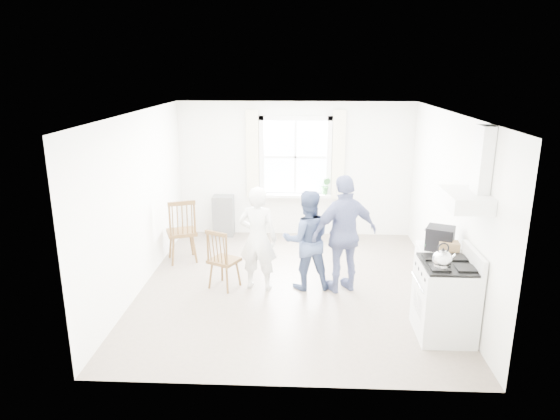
% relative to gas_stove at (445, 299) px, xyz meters
% --- Properties ---
extents(room_shell, '(4.62, 5.12, 2.64)m').
position_rel_gas_stove_xyz_m(room_shell, '(-1.91, 1.35, 0.82)').
color(room_shell, gray).
rests_on(room_shell, ground).
extents(window_assembly, '(1.88, 0.24, 1.70)m').
position_rel_gas_stove_xyz_m(window_assembly, '(-1.91, 3.80, 0.98)').
color(window_assembly, white).
rests_on(window_assembly, room_shell).
extents(range_hood, '(0.45, 0.76, 0.94)m').
position_rel_gas_stove_xyz_m(range_hood, '(0.16, -0.00, 1.42)').
color(range_hood, white).
rests_on(range_hood, room_shell).
extents(shelf_unit, '(0.40, 0.30, 0.80)m').
position_rel_gas_stove_xyz_m(shelf_unit, '(-3.31, 3.68, -0.08)').
color(shelf_unit, slate).
rests_on(shelf_unit, ground).
extents(gas_stove, '(0.68, 0.76, 1.12)m').
position_rel_gas_stove_xyz_m(gas_stove, '(0.00, 0.00, 0.00)').
color(gas_stove, silver).
rests_on(gas_stove, ground).
extents(kettle, '(0.23, 0.23, 0.32)m').
position_rel_gas_stove_xyz_m(kettle, '(-0.13, -0.16, 0.57)').
color(kettle, silver).
rests_on(kettle, gas_stove).
extents(low_cabinet, '(0.50, 0.55, 0.90)m').
position_rel_gas_stove_xyz_m(low_cabinet, '(0.07, 0.70, -0.03)').
color(low_cabinet, white).
rests_on(low_cabinet, ground).
extents(stereo_stack, '(0.43, 0.41, 0.30)m').
position_rel_gas_stove_xyz_m(stereo_stack, '(0.05, 0.62, 0.57)').
color(stereo_stack, black).
rests_on(stereo_stack, low_cabinet).
extents(cardboard_box, '(0.27, 0.20, 0.16)m').
position_rel_gas_stove_xyz_m(cardboard_box, '(0.12, 0.46, 0.50)').
color(cardboard_box, '#99764A').
rests_on(cardboard_box, low_cabinet).
extents(windsor_chair_a, '(0.61, 0.60, 1.11)m').
position_rel_gas_stove_xyz_m(windsor_chair_a, '(-3.77, 2.20, 0.20)').
color(windsor_chair_a, '#4F3519').
rests_on(windsor_chair_a, ground).
extents(windsor_chair_b, '(0.53, 0.52, 0.94)m').
position_rel_gas_stove_xyz_m(windsor_chair_b, '(-2.97, 1.18, 0.09)').
color(windsor_chair_b, '#4F3519').
rests_on(windsor_chair_b, ground).
extents(person_left, '(0.67, 0.67, 1.57)m').
position_rel_gas_stove_xyz_m(person_left, '(-2.41, 1.25, 0.30)').
color(person_left, white).
rests_on(person_left, ground).
extents(person_mid, '(0.83, 0.83, 1.50)m').
position_rel_gas_stove_xyz_m(person_mid, '(-1.69, 1.32, 0.27)').
color(person_mid, '#405078').
rests_on(person_mid, ground).
extents(person_right, '(1.35, 1.35, 1.75)m').
position_rel_gas_stove_xyz_m(person_right, '(-1.14, 1.25, 0.39)').
color(person_right, navy).
rests_on(person_right, ground).
extents(potted_plant, '(0.23, 0.23, 0.33)m').
position_rel_gas_stove_xyz_m(potted_plant, '(-1.32, 3.71, 0.53)').
color(potted_plant, '#387E3A').
rests_on(potted_plant, window_assembly).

